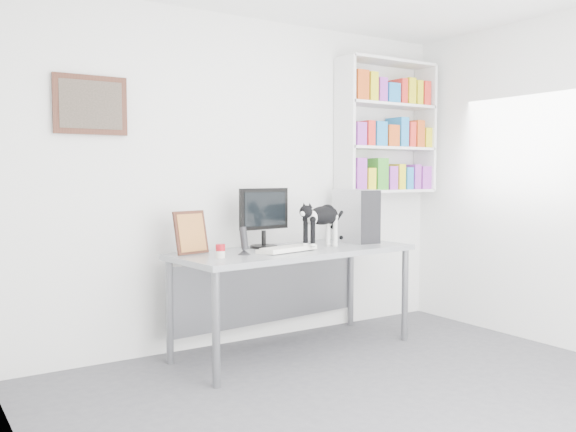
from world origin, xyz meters
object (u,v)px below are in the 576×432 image
(bookshelf, at_px, (387,127))
(monitor, at_px, (264,217))
(desk, at_px, (295,300))
(soup_can, at_px, (220,251))
(pc_tower, at_px, (356,216))
(leaning_print, at_px, (191,232))
(keyboard, at_px, (287,249))
(cat, at_px, (322,226))
(speaker, at_px, (244,240))

(bookshelf, height_order, monitor, bookshelf)
(monitor, bearing_deg, desk, -53.78)
(monitor, bearing_deg, soup_can, -153.89)
(pc_tower, height_order, leaning_print, pc_tower)
(desk, xyz_separation_m, pc_tower, (0.70, 0.12, 0.64))
(keyboard, distance_m, leaning_print, 0.74)
(keyboard, bearing_deg, cat, -9.20)
(keyboard, bearing_deg, speaker, 163.50)
(monitor, xyz_separation_m, leaning_print, (-0.64, -0.04, -0.08))
(leaning_print, bearing_deg, speaker, -49.44)
(monitor, xyz_separation_m, speaker, (-0.33, -0.28, -0.14))
(bookshelf, bearing_deg, soup_can, -165.63)
(cat, bearing_deg, monitor, 120.99)
(leaning_print, bearing_deg, soup_can, -85.94)
(bookshelf, bearing_deg, speaker, -165.95)
(keyboard, height_order, cat, cat)
(leaning_print, relative_size, soup_can, 3.39)
(speaker, bearing_deg, keyboard, -23.92)
(bookshelf, relative_size, cat, 2.19)
(keyboard, xyz_separation_m, pc_tower, (0.85, 0.22, 0.21))
(pc_tower, height_order, cat, pc_tower)
(soup_can, bearing_deg, pc_tower, 10.80)
(monitor, relative_size, speaker, 2.28)
(monitor, height_order, soup_can, monitor)
(desk, height_order, keyboard, keyboard)
(desk, distance_m, keyboard, 0.46)
(speaker, distance_m, cat, 0.71)
(desk, bearing_deg, monitor, 126.74)
(bookshelf, distance_m, speaker, 2.04)
(cat, bearing_deg, desk, 135.73)
(desk, bearing_deg, pc_tower, 4.00)
(speaker, bearing_deg, desk, -11.35)
(bookshelf, height_order, pc_tower, bookshelf)
(leaning_print, distance_m, cat, 1.05)
(leaning_print, bearing_deg, monitor, -8.30)
(leaning_print, bearing_deg, pc_tower, -13.23)
(leaning_print, bearing_deg, cat, -24.51)
(desk, relative_size, soup_can, 20.15)
(bookshelf, xyz_separation_m, desk, (-1.26, -0.35, -1.44))
(desk, xyz_separation_m, leaning_print, (-0.82, 0.15, 0.58))
(desk, relative_size, pc_tower, 4.30)
(pc_tower, relative_size, leaning_print, 1.38)
(bookshelf, distance_m, pc_tower, 1.01)
(desk, height_order, soup_can, soup_can)
(keyboard, bearing_deg, leaning_print, 145.36)
(monitor, relative_size, cat, 0.86)
(pc_tower, relative_size, cat, 0.81)
(desk, bearing_deg, soup_can, -173.29)
(cat, bearing_deg, keyboard, 161.22)
(monitor, height_order, speaker, monitor)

